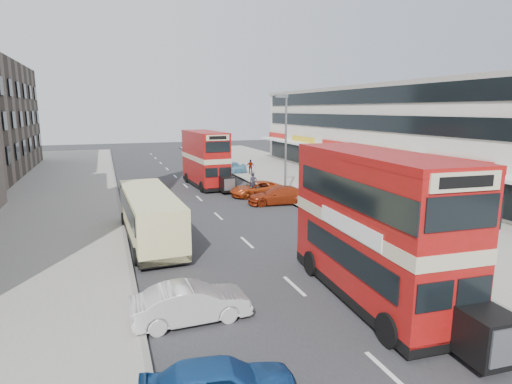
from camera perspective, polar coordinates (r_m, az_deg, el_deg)
name	(u,v)px	position (r m, az deg, el deg)	size (l,w,h in m)	color
ground	(318,308)	(15.80, 8.38, -15.28)	(160.00, 160.00, 0.00)	#28282B
road_surface	(199,198)	(33.85, -7.71, -0.88)	(12.00, 90.00, 0.01)	#28282B
pavement_right	(332,188)	(38.11, 10.21, 0.51)	(12.00, 90.00, 0.15)	gray
pavement_left	(31,210)	(33.55, -28.19, -2.11)	(12.00, 90.00, 0.15)	gray
kerb_left	(119,203)	(33.15, -18.07, -1.46)	(0.20, 90.00, 0.16)	gray
kerb_right	(270,193)	(35.57, 1.93, -0.08)	(0.20, 90.00, 0.16)	gray
commercial_row	(394,133)	(43.66, 18.25, 7.57)	(9.90, 46.20, 9.30)	beige
street_lamp	(285,138)	(33.28, 3.95, 7.31)	(1.00, 0.20, 8.12)	slate
bus_main	(375,226)	(16.00, 15.87, -4.48)	(3.20, 9.82, 5.33)	black
bus_second	(205,159)	(38.89, -6.88, 4.52)	(2.92, 8.89, 4.87)	black
coach	(150,214)	(23.28, -14.17, -2.97)	(2.71, 9.40, 2.47)	black
car_left_front	(191,303)	(14.66, -8.81, -14.65)	(1.38, 3.95, 1.30)	silver
car_right_a	(278,195)	(31.51, 3.05, -0.46)	(1.87, 4.60, 1.34)	maroon
car_right_b	(257,189)	(34.29, 0.10, 0.42)	(2.05, 4.44, 1.24)	#B63B12
car_right_c	(227,168)	(46.09, -3.97, 3.30)	(1.70, 4.24, 1.44)	#62A4C5
pedestrian_near	(338,194)	(30.30, 11.04, -0.29)	(0.70, 0.47, 1.89)	gray
pedestrian_far	(250,167)	(45.51, -0.77, 3.47)	(0.90, 0.37, 1.53)	gray
cyclist	(253,189)	(33.74, -0.39, 0.34)	(0.87, 1.89, 2.03)	gray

